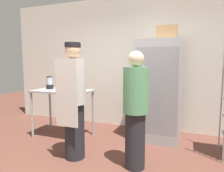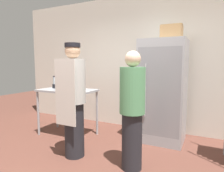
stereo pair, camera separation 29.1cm
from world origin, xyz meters
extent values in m
cube|color=silver|center=(0.00, 2.23, 1.45)|extent=(6.40, 0.12, 2.90)
cube|color=#9EA0A5|center=(0.58, 1.65, 0.93)|extent=(0.79, 0.69, 1.86)
cube|color=gray|center=(0.58, 1.32, 0.95)|extent=(0.73, 0.02, 1.52)
cylinder|color=silver|center=(0.36, 1.29, 0.97)|extent=(0.02, 0.02, 0.91)
cylinder|color=#93969B|center=(1.60, 1.46, 0.90)|extent=(0.02, 0.02, 1.80)
cube|color=#9EA0A5|center=(-1.17, 1.10, 0.90)|extent=(1.12, 0.62, 0.04)
cylinder|color=#9EA0A5|center=(-1.69, 0.82, 0.44)|extent=(0.04, 0.04, 0.88)
cylinder|color=#9EA0A5|center=(-0.66, 0.82, 0.44)|extent=(0.04, 0.04, 0.88)
cylinder|color=#9EA0A5|center=(-1.69, 1.37, 0.44)|extent=(0.04, 0.04, 0.88)
cylinder|color=#9EA0A5|center=(-0.66, 1.37, 0.44)|extent=(0.04, 0.04, 0.88)
cube|color=silver|center=(-1.05, 1.08, 0.95)|extent=(0.28, 0.18, 0.05)
cube|color=silver|center=(-1.05, 1.17, 1.06)|extent=(0.28, 0.01, 0.18)
torus|color=#669EC6|center=(-1.10, 1.05, 0.98)|extent=(0.09, 0.09, 0.02)
torus|color=#669EC6|center=(-1.00, 1.05, 0.98)|extent=(0.09, 0.09, 0.02)
torus|color=#669EC6|center=(-1.10, 1.11, 0.98)|extent=(0.09, 0.09, 0.02)
torus|color=#669EC6|center=(-1.00, 1.11, 0.98)|extent=(0.09, 0.09, 0.02)
cylinder|color=black|center=(-1.53, 1.18, 0.96)|extent=(0.15, 0.15, 0.08)
cylinder|color=#B2BCC1|center=(-1.53, 1.18, 1.08)|extent=(0.11, 0.11, 0.15)
cylinder|color=black|center=(-1.53, 1.18, 1.16)|extent=(0.12, 0.12, 0.02)
cube|color=#A87F51|center=(0.70, 1.72, 1.98)|extent=(0.35, 0.33, 0.24)
cube|color=#977249|center=(0.70, 1.72, 2.11)|extent=(0.36, 0.17, 0.02)
cylinder|color=#232328|center=(-0.48, 0.40, 0.42)|extent=(0.30, 0.30, 0.84)
cylinder|color=beige|center=(-0.48, 0.40, 1.17)|extent=(0.37, 0.37, 0.66)
sphere|color=tan|center=(-0.48, 0.40, 1.61)|extent=(0.23, 0.23, 0.23)
cube|color=beige|center=(-0.48, 0.20, 1.02)|extent=(0.35, 0.02, 0.96)
cylinder|color=black|center=(-0.48, 0.40, 1.70)|extent=(0.23, 0.23, 0.06)
cylinder|color=#232328|center=(0.44, 0.44, 0.39)|extent=(0.27, 0.27, 0.77)
cylinder|color=#569966|center=(0.44, 0.44, 1.08)|extent=(0.34, 0.34, 0.61)
sphere|color=beige|center=(0.44, 0.44, 1.49)|extent=(0.21, 0.21, 0.21)
camera|label=1|loc=(1.09, -2.12, 1.43)|focal=32.00mm
camera|label=2|loc=(1.36, -2.01, 1.43)|focal=32.00mm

